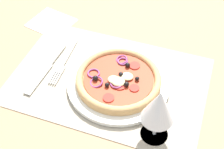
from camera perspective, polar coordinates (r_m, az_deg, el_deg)
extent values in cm
cube|color=#9E7A56|center=(86.45, -0.56, -1.57)|extent=(190.00, 140.00, 2.40)
cube|color=#A39984|center=(85.41, -0.57, -0.95)|extent=(50.79, 34.38, 0.40)
cylinder|color=silver|center=(83.54, 1.13, -1.56)|extent=(26.56, 26.56, 1.19)
cylinder|color=tan|center=(82.73, 1.14, -1.06)|extent=(21.93, 21.93, 1.00)
torus|color=tan|center=(82.09, 1.15, -0.66)|extent=(21.97, 21.97, 1.80)
cylinder|color=#B7381E|center=(82.24, 1.15, -0.75)|extent=(17.98, 17.98, 0.30)
ellipsoid|color=beige|center=(82.34, 2.81, -0.11)|extent=(3.11, 2.80, 0.93)
ellipsoid|color=beige|center=(80.70, 1.09, -1.23)|extent=(3.57, 3.21, 1.07)
ellipsoid|color=beige|center=(81.21, 0.32, -0.90)|extent=(3.08, 2.78, 0.93)
sphere|color=black|center=(82.38, 1.62, 0.13)|extent=(1.26, 1.26, 1.26)
sphere|color=black|center=(79.96, 2.58, -1.73)|extent=(1.33, 1.33, 1.33)
sphere|color=black|center=(79.87, -0.88, -1.82)|extent=(1.21, 1.21, 1.21)
sphere|color=black|center=(80.33, 1.13, -1.55)|extent=(1.03, 1.03, 1.03)
sphere|color=black|center=(84.63, 2.78, 1.70)|extent=(1.31, 1.31, 1.31)
sphere|color=black|center=(81.36, -2.96, -0.63)|extent=(1.38, 1.38, 1.38)
sphere|color=black|center=(81.21, 4.37, -0.97)|extent=(1.14, 1.14, 1.14)
torus|color=#8E3D75|center=(80.57, 0.81, -1.64)|extent=(3.38, 3.36, 0.88)
torus|color=#8E3D75|center=(86.58, 1.75, 2.66)|extent=(3.22, 3.16, 1.28)
torus|color=#8E3D75|center=(83.14, -3.28, 0.23)|extent=(3.27, 3.28, 0.48)
torus|color=#8E3D75|center=(81.01, -2.77, -1.36)|extent=(3.62, 3.50, 1.70)
torus|color=#8E3D75|center=(86.11, 1.92, 2.34)|extent=(2.87, 2.87, 0.50)
cylinder|color=#A3281E|center=(79.93, 3.96, -2.42)|extent=(2.47, 2.47, 0.30)
cylinder|color=#A3281E|center=(85.28, 4.01, 1.59)|extent=(2.88, 2.88, 0.30)
cylinder|color=#A3281E|center=(77.75, -0.62, -4.15)|extent=(2.79, 2.79, 0.30)
cylinder|color=#A3281E|center=(80.42, 1.38, -1.88)|extent=(3.25, 3.25, 0.30)
cube|color=silver|center=(92.98, -7.58, 3.82)|extent=(1.52, 11.19, 0.44)
cube|color=silver|center=(88.62, -9.19, 0.91)|extent=(2.34, 2.64, 0.44)
cube|color=silver|center=(86.89, -10.60, -0.52)|extent=(0.56, 4.33, 0.44)
cube|color=silver|center=(86.67, -10.24, -0.61)|extent=(0.56, 4.33, 0.44)
cube|color=silver|center=(86.46, -9.88, -0.69)|extent=(0.56, 4.33, 0.44)
cube|color=silver|center=(86.25, -9.52, -0.77)|extent=(0.56, 4.33, 0.44)
cube|color=silver|center=(92.91, -9.72, 3.53)|extent=(1.70, 8.45, 0.62)
cube|color=silver|center=(87.34, -12.87, -0.71)|extent=(2.55, 11.68, 0.44)
cylinder|color=silver|center=(75.81, 7.44, -10.35)|extent=(6.40, 6.40, 0.40)
cylinder|color=silver|center=(73.16, 7.67, -8.99)|extent=(0.80, 0.80, 6.00)
cone|color=silver|center=(67.33, 8.28, -5.52)|extent=(7.20, 7.20, 8.50)
cone|color=red|center=(68.16, 8.19, -6.06)|extent=(4.98, 4.98, 5.60)
cube|color=white|center=(105.36, -10.68, 9.03)|extent=(14.86, 13.88, 0.36)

